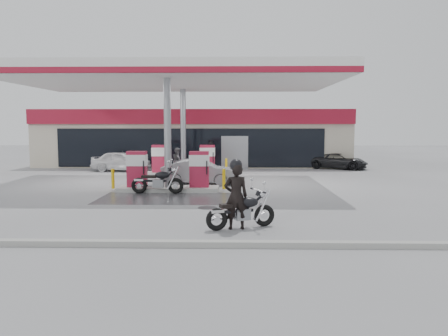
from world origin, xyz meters
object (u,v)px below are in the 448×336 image
(main_motorcycle, at_px, (242,212))
(biker_main, at_px, (236,196))
(attendant, at_px, (178,160))
(parked_car_right, at_px, (339,161))
(pump_island_far, at_px, (184,163))
(hatchback_silver, at_px, (200,172))
(sedan_white, at_px, (121,161))
(pump_island_near, at_px, (168,175))
(parked_motorcycle, at_px, (158,182))
(biker_walking, at_px, (211,156))
(parked_car_left, at_px, (99,157))

(main_motorcycle, xyz_separation_m, biker_main, (-0.18, -0.08, 0.46))
(attendant, relative_size, parked_car_right, 0.42)
(pump_island_far, xyz_separation_m, hatchback_silver, (1.25, -3.80, -0.09))
(sedan_white, bearing_deg, parked_car_right, -76.20)
(biker_main, height_order, hatchback_silver, biker_main)
(attendant, bearing_deg, main_motorcycle, -176.19)
(attendant, bearing_deg, pump_island_near, 173.10)
(main_motorcycle, distance_m, attendant, 14.54)
(pump_island_near, height_order, hatchback_silver, pump_island_near)
(parked_motorcycle, relative_size, hatchback_silver, 0.60)
(sedan_white, relative_size, hatchback_silver, 1.00)
(pump_island_far, xyz_separation_m, biker_main, (3.01, -13.14, 0.23))
(pump_island_near, bearing_deg, attendant, 93.86)
(attendant, height_order, parked_car_right, attendant)
(biker_main, xyz_separation_m, parked_car_right, (6.99, 17.14, -0.42))
(pump_island_far, bearing_deg, parked_car_right, 21.80)
(pump_island_far, xyz_separation_m, parked_motorcycle, (-0.31, -6.80, -0.19))
(main_motorcycle, distance_m, parked_motorcycle, 7.18)
(main_motorcycle, bearing_deg, sedan_white, 93.36)
(hatchback_silver, bearing_deg, pump_island_far, 20.28)
(hatchback_silver, xyz_separation_m, biker_walking, (0.17, 7.60, 0.25))
(main_motorcycle, relative_size, parked_car_left, 0.44)
(sedan_white, bearing_deg, hatchback_silver, -131.00)
(attendant, distance_m, parked_car_right, 10.90)
(main_motorcycle, bearing_deg, attendant, 82.04)
(sedan_white, xyz_separation_m, biker_walking, (5.65, 1.60, 0.23))
(parked_car_right, height_order, biker_walking, biker_walking)
(pump_island_far, distance_m, parked_motorcycle, 6.81)
(attendant, bearing_deg, parked_car_right, -84.78)
(pump_island_near, distance_m, main_motorcycle, 7.75)
(sedan_white, xyz_separation_m, parked_car_left, (-2.58, 3.57, 0.02))
(main_motorcycle, height_order, biker_walking, biker_walking)
(pump_island_near, distance_m, parked_car_left, 13.60)
(biker_main, relative_size, hatchback_silver, 0.50)
(pump_island_far, height_order, parked_car_right, pump_island_far)
(sedan_white, distance_m, biker_walking, 5.88)
(pump_island_far, xyz_separation_m, main_motorcycle, (3.19, -13.06, -0.23))
(pump_island_near, relative_size, parked_motorcycle, 2.27)
(parked_car_left, bearing_deg, attendant, -128.87)
(biker_walking, bearing_deg, parked_car_right, -33.66)
(main_motorcycle, height_order, parked_car_right, main_motorcycle)
(pump_island_near, height_order, parked_car_right, pump_island_near)
(parked_car_right, bearing_deg, hatchback_silver, 156.10)
(main_motorcycle, distance_m, parked_car_right, 18.37)
(pump_island_near, xyz_separation_m, parked_car_left, (-6.81, 11.77, -0.05))
(parked_car_left, bearing_deg, parked_motorcycle, -154.55)
(pump_island_near, relative_size, biker_walking, 2.94)
(main_motorcycle, height_order, biker_main, biker_main)
(pump_island_far, bearing_deg, pump_island_near, -90.00)
(pump_island_far, height_order, main_motorcycle, pump_island_far)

